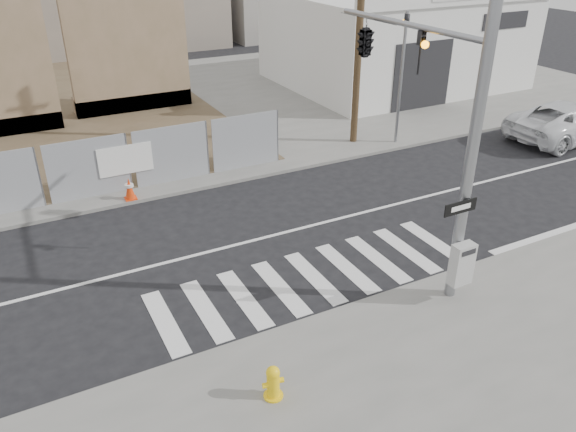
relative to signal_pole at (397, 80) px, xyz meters
name	(u,v)px	position (x,y,z in m)	size (l,w,h in m)	color
ground	(272,236)	(-2.49, 2.05, -4.78)	(100.00, 100.00, 0.00)	black
sidewalk_far	(147,111)	(-2.49, 16.05, -4.72)	(50.00, 20.00, 0.12)	slate
signal_pole	(397,80)	(0.00, 0.00, 0.00)	(0.96, 5.87, 7.00)	gray
far_signal_pole	(403,60)	(5.51, 6.65, -1.30)	(0.16, 0.20, 5.60)	gray
concrete_wall_right	(127,42)	(-2.99, 16.13, -1.40)	(5.50, 1.30, 8.00)	#766247
auto_shop	(394,38)	(11.50, 15.01, -2.25)	(12.00, 10.20, 5.95)	silver
utility_pole_right	(360,13)	(4.01, 7.55, 0.42)	(1.60, 0.28, 10.00)	#493822
fire_hydrant	(273,382)	(-5.33, -3.78, -4.30)	(0.47, 0.47, 0.72)	yellow
suv	(570,121)	(12.42, 3.80, -3.98)	(2.66, 5.77, 1.60)	white
traffic_cone_d	(129,189)	(-5.63, 6.27, -4.30)	(0.40, 0.40, 0.74)	red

